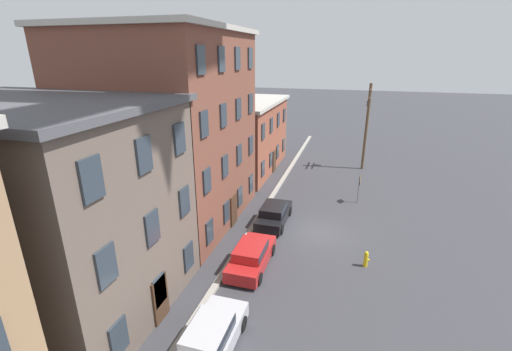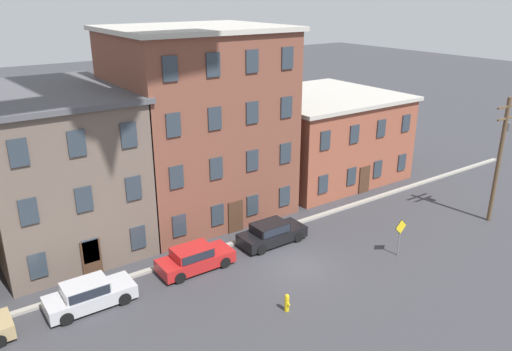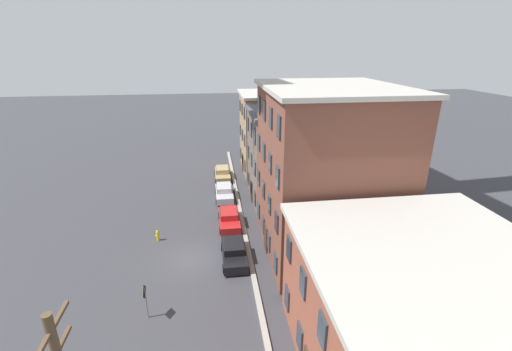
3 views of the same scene
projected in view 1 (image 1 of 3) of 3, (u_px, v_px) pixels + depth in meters
ground_plane at (319, 233)px, 23.13m from camera, size 200.00×200.00×0.00m
kerb_strip at (255, 223)px, 24.30m from camera, size 56.00×0.36×0.16m
apartment_midblock at (36, 207)px, 15.59m from camera, size 8.86×12.42×9.64m
apartment_far at (168, 130)px, 23.30m from camera, size 11.44×9.64×13.01m
apartment_annex at (223, 134)px, 35.51m from camera, size 12.27×11.38×7.05m
car_silver at (210, 338)px, 13.60m from camera, size 4.40×1.92×1.43m
car_red at (251, 255)px, 19.19m from camera, size 4.40×1.92×1.43m
car_black at (274, 213)px, 24.20m from camera, size 4.40×1.92×1.43m
caution_sign at (359, 184)px, 27.24m from camera, size 0.99×0.08×2.42m
utility_pole at (367, 122)px, 34.38m from camera, size 2.40×0.44×8.73m
fire_hydrant at (366, 259)px, 19.31m from camera, size 0.24×0.34×0.96m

